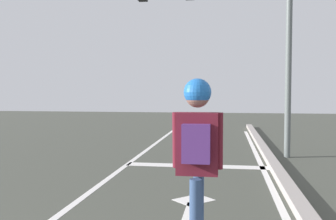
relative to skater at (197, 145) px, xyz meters
The scene contains 8 objects.
lane_line_center 3.84m from the skater, 123.95° to the left, with size 0.12×20.00×0.01m, color silver.
lane_line_curbside 3.44m from the skater, 70.19° to the left, with size 0.12×20.00×0.01m, color silver.
stop_bar 5.33m from the skater, 94.40° to the left, with size 3.28×0.40×0.01m, color silver.
lane_arrow_stem 1.98m from the skater, 98.65° to the left, with size 0.16×1.40×0.01m, color silver.
lane_arrow_head 2.70m from the skater, 95.60° to the left, with size 0.56×0.44×0.01m, color silver.
curb_strip 3.50m from the skater, 66.11° to the left, with size 0.24×24.00×0.14m, color #9C938E.
skater is the anchor object (origin of this frame).
traffic_signal_mast 7.16m from the skater, 87.50° to the left, with size 5.21×0.34×5.16m.
Camera 1 is at (2.12, -0.66, 1.74)m, focal length 41.06 mm.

